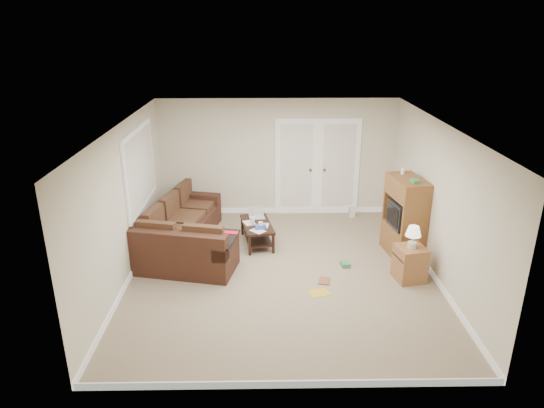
{
  "coord_description": "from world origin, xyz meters",
  "views": [
    {
      "loc": [
        -0.29,
        -7.22,
        3.96
      ],
      "look_at": [
        -0.16,
        0.36,
        1.1
      ],
      "focal_mm": 32.0,
      "sensor_mm": 36.0,
      "label": 1
    }
  ],
  "objects_px": {
    "side_cabinet": "(410,261)",
    "tv_armoire": "(405,217)",
    "sectional_sofa": "(183,236)",
    "coffee_table": "(257,232)"
  },
  "relations": [
    {
      "from": "coffee_table",
      "to": "side_cabinet",
      "type": "distance_m",
      "value": 2.88
    },
    {
      "from": "sectional_sofa",
      "to": "tv_armoire",
      "type": "height_order",
      "value": "tv_armoire"
    },
    {
      "from": "sectional_sofa",
      "to": "coffee_table",
      "type": "distance_m",
      "value": 1.39
    },
    {
      "from": "tv_armoire",
      "to": "side_cabinet",
      "type": "xyz_separation_m",
      "value": [
        -0.13,
        -0.91,
        -0.39
      ]
    },
    {
      "from": "sectional_sofa",
      "to": "tv_armoire",
      "type": "relative_size",
      "value": 1.9
    },
    {
      "from": "sectional_sofa",
      "to": "coffee_table",
      "type": "xyz_separation_m",
      "value": [
        1.34,
        0.35,
        -0.09
      ]
    },
    {
      "from": "coffee_table",
      "to": "tv_armoire",
      "type": "distance_m",
      "value": 2.72
    },
    {
      "from": "sectional_sofa",
      "to": "side_cabinet",
      "type": "xyz_separation_m",
      "value": [
        3.84,
        -1.07,
        0.02
      ]
    },
    {
      "from": "side_cabinet",
      "to": "tv_armoire",
      "type": "bearing_deg",
      "value": 71.16
    },
    {
      "from": "side_cabinet",
      "to": "coffee_table",
      "type": "bearing_deg",
      "value": 139.29
    }
  ]
}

